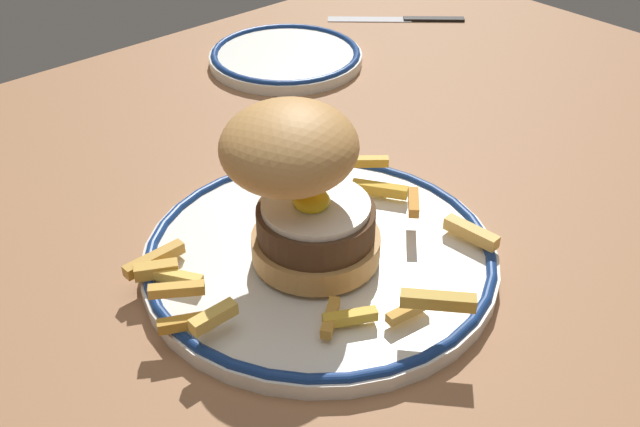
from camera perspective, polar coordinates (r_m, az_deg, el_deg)
name	(u,v)px	position (r cm, az deg, el deg)	size (l,w,h in cm)	color
ground_plane	(342,277)	(57.08, 1.71, -4.95)	(118.75, 94.77, 4.00)	#9C6C48
dinner_plate	(320,255)	(54.64, 0.00, -3.22)	(26.44, 26.44, 1.60)	white
burger	(303,186)	(50.32, -1.37, 2.20)	(13.83, 13.82, 11.63)	tan
fries_pile	(312,260)	(51.39, -0.64, -3.67)	(24.36, 20.25, 2.80)	#EBBC47
side_plate	(286,56)	(86.75, -2.69, 12.17)	(17.74, 17.74, 1.60)	white
knife	(407,18)	(100.36, 6.82, 14.89)	(14.24, 13.32, 0.70)	black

